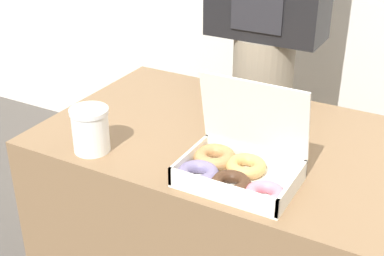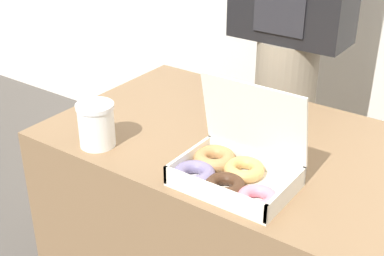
% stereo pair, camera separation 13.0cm
% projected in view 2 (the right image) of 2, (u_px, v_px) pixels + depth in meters
% --- Properties ---
extents(table, '(1.15, 0.67, 0.74)m').
position_uv_depth(table, '(248.00, 249.00, 1.62)').
color(table, brown).
rests_on(table, ground_plane).
extents(donut_box, '(0.31, 0.23, 0.24)m').
position_uv_depth(donut_box, '(230.00, 169.00, 1.26)').
color(donut_box, white).
rests_on(donut_box, table).
extents(coffee_cup, '(0.10, 0.10, 0.12)m').
position_uv_depth(coffee_cup, '(96.00, 125.00, 1.42)').
color(coffee_cup, white).
rests_on(coffee_cup, table).
extents(person_customer, '(0.42, 0.23, 1.61)m').
position_uv_depth(person_customer, '(290.00, 30.00, 1.93)').
color(person_customer, gray).
rests_on(person_customer, ground_plane).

